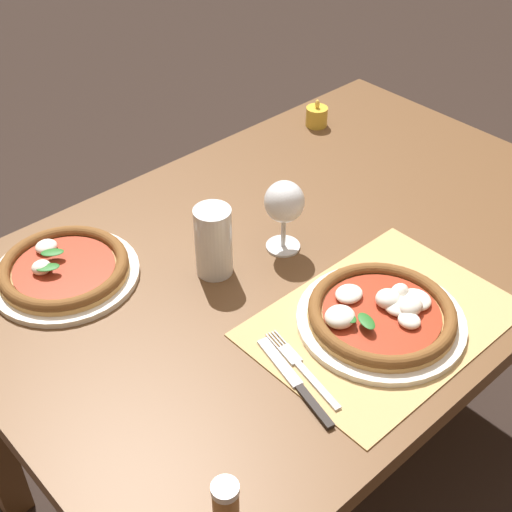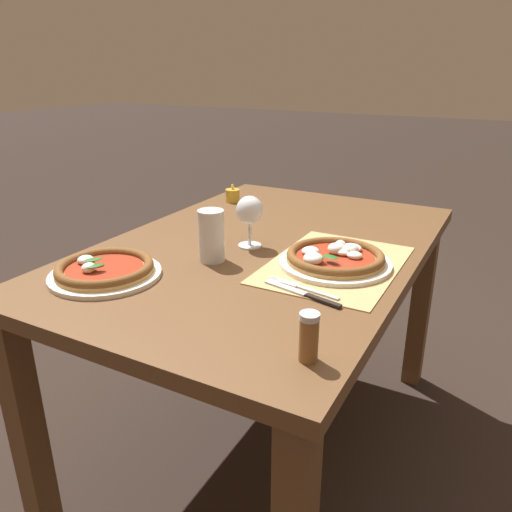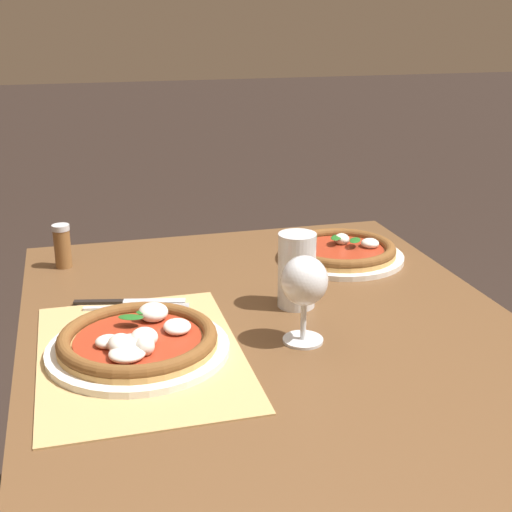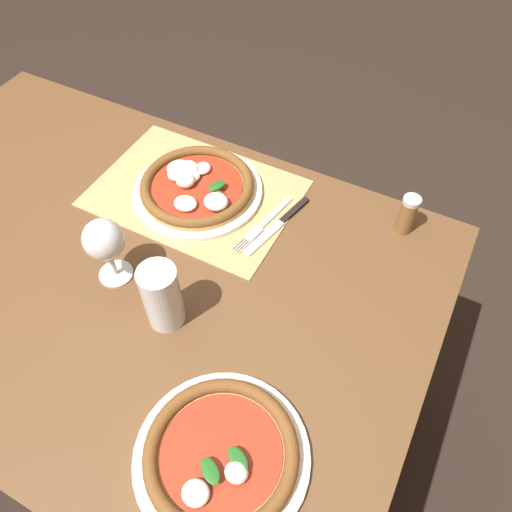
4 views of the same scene
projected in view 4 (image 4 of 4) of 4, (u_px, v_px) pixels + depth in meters
ground_plane at (163, 396)px, 1.64m from camera, size 24.00×24.00×0.00m
dining_table at (121, 285)px, 1.14m from camera, size 1.35×0.89×0.74m
paper_placemat at (195, 193)px, 1.17m from camera, size 0.47×0.33×0.00m
pizza_near at (197, 187)px, 1.16m from camera, size 0.30×0.30×0.05m
pizza_far at (221, 455)px, 0.79m from camera, size 0.29×0.29×0.05m
wine_glass at (104, 242)px, 0.95m from camera, size 0.08×0.08×0.16m
pint_glass at (162, 297)px, 0.91m from camera, size 0.07×0.07×0.15m
fork at (264, 224)px, 1.11m from camera, size 0.05×0.20×0.00m
knife at (278, 225)px, 1.11m from camera, size 0.06×0.21×0.01m
pepper_shaker at (407, 214)px, 1.07m from camera, size 0.04×0.04×0.10m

